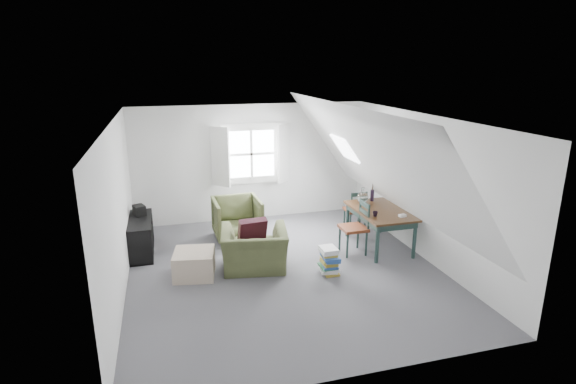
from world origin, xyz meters
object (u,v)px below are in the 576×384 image
object	(u,v)px
dining_chair_far	(356,209)
media_shelf	(141,238)
armchair_far	(238,238)
dining_chair_near	(355,227)
armchair_near	(255,268)
dining_table	(380,215)
magazine_stack	(329,261)
ottoman	(194,264)

from	to	relation	value
dining_chair_far	media_shelf	xyz separation A→B (m)	(-4.20, -0.05, -0.15)
armchair_far	dining_chair_near	distance (m)	2.35
dining_chair_far	armchair_far	bearing A→B (deg)	-3.50
armchair_near	dining_table	bearing A→B (deg)	-163.23
dining_chair_far	media_shelf	world-z (taller)	dining_chair_far
armchair_near	magazine_stack	size ratio (longest dim) A/B	2.41
dining_table	dining_chair_near	size ratio (longest dim) A/B	1.52
dining_table	dining_chair_far	distance (m)	0.95
armchair_near	magazine_stack	world-z (taller)	magazine_stack
ottoman	magazine_stack	distance (m)	2.19
armchair_far	dining_table	xyz separation A→B (m)	(2.48, -1.10, 0.63)
armchair_far	armchair_near	bearing A→B (deg)	-89.70
armchair_far	magazine_stack	size ratio (longest dim) A/B	2.04
dining_chair_far	media_shelf	size ratio (longest dim) A/B	0.68
dining_table	media_shelf	xyz separation A→B (m)	(-4.27, 0.88, -0.34)
dining_chair_near	ottoman	bearing A→B (deg)	-68.64
dining_chair_near	media_shelf	size ratio (longest dim) A/B	0.77
ottoman	media_shelf	bearing A→B (deg)	125.86
dining_table	armchair_near	bearing A→B (deg)	-169.74
armchair_near	media_shelf	bearing A→B (deg)	-22.99
dining_table	magazine_stack	size ratio (longest dim) A/B	3.27
ottoman	dining_table	distance (m)	3.45
dining_table	dining_chair_near	xyz separation A→B (m)	(-0.55, -0.14, -0.13)
dining_table	magazine_stack	world-z (taller)	dining_table
armchair_far	dining_chair_far	xyz separation A→B (m)	(2.41, -0.18, 0.44)
ottoman	dining_chair_near	bearing A→B (deg)	3.25
media_shelf	magazine_stack	world-z (taller)	media_shelf
dining_chair_far	dining_chair_near	bearing A→B (deg)	66.40
armchair_far	magazine_stack	xyz separation A→B (m)	(1.19, -1.91, 0.22)
dining_chair_near	dining_table	bearing A→B (deg)	122.83
armchair_near	magazine_stack	bearing A→B (deg)	165.92
armchair_near	dining_chair_near	world-z (taller)	dining_chair_near
magazine_stack	dining_chair_far	bearing A→B (deg)	54.83
dining_table	dining_chair_far	xyz separation A→B (m)	(-0.06, 0.93, -0.19)
armchair_near	ottoman	xyz separation A→B (m)	(-0.99, -0.00, 0.21)
ottoman	dining_table	size ratio (longest dim) A/B	0.44
ottoman	magazine_stack	xyz separation A→B (m)	(2.13, -0.50, 0.01)
dining_chair_near	magazine_stack	xyz separation A→B (m)	(-0.74, -0.66, -0.27)
dining_chair_near	magazine_stack	distance (m)	1.03
dining_chair_near	media_shelf	bearing A→B (deg)	-87.22
ottoman	dining_chair_far	distance (m)	3.58
armchair_near	ottoman	world-z (taller)	ottoman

